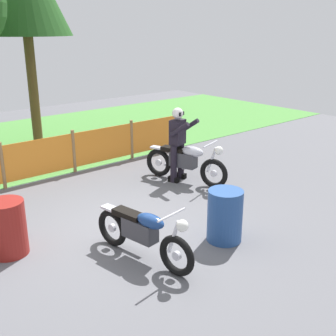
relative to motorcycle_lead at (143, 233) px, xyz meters
name	(u,v)px	position (x,y,z in m)	size (l,w,h in m)	color
ground	(119,227)	(0.35, 1.17, -0.46)	(24.00, 24.00, 0.02)	#5B5B60
barrier_fence	(40,158)	(0.35, 4.35, 0.09)	(8.67, 0.08, 1.05)	olive
motorcycle_lead	(143,233)	(0.00, 0.00, 0.00)	(0.59, 1.95, 0.93)	black
motorcycle_trailing	(186,161)	(2.81, 2.09, 0.04)	(0.85, 2.06, 1.00)	black
rider_trailing	(178,142)	(2.74, 2.29, 0.47)	(0.66, 0.67, 1.69)	black
oil_drum	(7,228)	(-1.49, 1.50, -0.01)	(0.58, 0.58, 0.88)	maroon
spare_drum	(225,216)	(1.40, -0.38, -0.01)	(0.58, 0.58, 0.88)	navy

